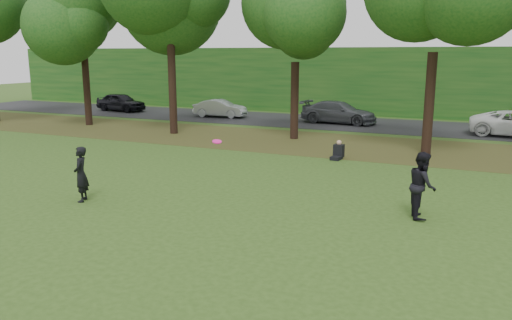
# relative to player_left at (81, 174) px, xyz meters

# --- Properties ---
(ground) EXTENTS (120.00, 120.00, 0.00)m
(ground) POSITION_rel_player_left_xyz_m (5.18, -0.10, -0.87)
(ground) COLOR #2D4916
(ground) RESTS_ON ground
(leaf_litter) EXTENTS (60.00, 7.00, 0.01)m
(leaf_litter) POSITION_rel_player_left_xyz_m (5.18, 12.90, -0.87)
(leaf_litter) COLOR #4D3B1B
(leaf_litter) RESTS_ON ground
(street) EXTENTS (70.00, 7.00, 0.02)m
(street) POSITION_rel_player_left_xyz_m (5.18, 20.90, -0.86)
(street) COLOR black
(street) RESTS_ON ground
(far_hedge) EXTENTS (70.00, 3.00, 5.00)m
(far_hedge) POSITION_rel_player_left_xyz_m (5.18, 26.90, 1.63)
(far_hedge) COLOR #144917
(far_hedge) RESTS_ON ground
(player_left) EXTENTS (0.66, 0.76, 1.74)m
(player_left) POSITION_rel_player_left_xyz_m (0.00, 0.00, 0.00)
(player_left) COLOR black
(player_left) RESTS_ON ground
(player_right) EXTENTS (0.93, 1.07, 1.89)m
(player_right) POSITION_rel_player_left_xyz_m (9.91, 2.61, 0.08)
(player_right) COLOR black
(player_right) RESTS_ON ground
(parked_cars) EXTENTS (38.24, 3.80, 1.45)m
(parked_cars) POSITION_rel_player_left_xyz_m (4.53, 20.04, -0.15)
(parked_cars) COLOR black
(parked_cars) RESTS_ON street
(frisbee) EXTENTS (0.32, 0.32, 0.12)m
(frisbee) POSITION_rel_player_left_xyz_m (4.37, 0.84, 1.21)
(frisbee) COLOR #FF1594
(frisbee) RESTS_ON ground
(seated_person) EXTENTS (0.50, 0.77, 0.83)m
(seated_person) POSITION_rel_player_left_xyz_m (5.74, 9.52, -0.56)
(seated_person) COLOR black
(seated_person) RESTS_ON ground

